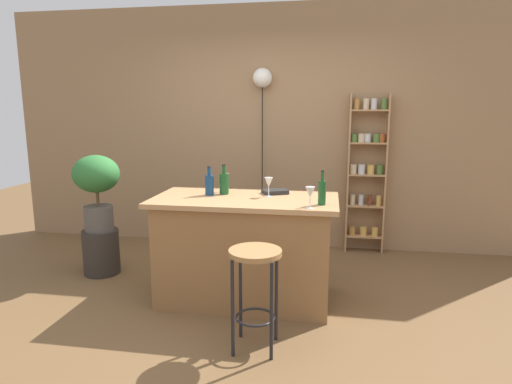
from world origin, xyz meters
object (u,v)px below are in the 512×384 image
(bottle_vinegar, at_px, (322,192))
(cookbook, at_px, (275,192))
(plant_stool, at_px, (101,252))
(wine_glass_left, at_px, (310,193))
(spice_shelf, at_px, (367,171))
(bottle_soda_blue, at_px, (209,184))
(bar_stool, at_px, (255,275))
(pendant_globe_light, at_px, (262,80))
(wine_glass_right, at_px, (269,183))
(bottle_olive_oil, at_px, (224,183))
(potted_plant, at_px, (97,184))
(wine_glass_center, at_px, (225,179))

(bottle_vinegar, relative_size, cookbook, 1.29)
(plant_stool, distance_m, wine_glass_left, 2.34)
(spice_shelf, relative_size, bottle_soda_blue, 7.15)
(bar_stool, xyz_separation_m, bottle_vinegar, (0.42, 0.60, 0.47))
(plant_stool, relative_size, bottle_vinegar, 1.66)
(spice_shelf, relative_size, plant_stool, 4.01)
(spice_shelf, height_order, pendant_globe_light, pendant_globe_light)
(bottle_vinegar, bearing_deg, spice_shelf, 74.55)
(pendant_globe_light, bearing_deg, plant_stool, -140.67)
(bottle_vinegar, relative_size, wine_glass_right, 1.65)
(bottle_olive_oil, height_order, wine_glass_right, bottle_olive_oil)
(bottle_olive_oil, bearing_deg, bar_stool, -64.51)
(bottle_olive_oil, distance_m, bottle_vinegar, 0.89)
(bar_stool, distance_m, potted_plant, 2.12)
(wine_glass_right, bearing_deg, plant_stool, 170.72)
(potted_plant, distance_m, pendant_globe_light, 2.14)
(spice_shelf, distance_m, plant_stool, 2.97)
(wine_glass_right, bearing_deg, potted_plant, 170.72)
(plant_stool, bearing_deg, cookbook, -4.60)
(spice_shelf, relative_size, bottle_vinegar, 6.65)
(spice_shelf, relative_size, wine_glass_left, 10.94)
(bottle_olive_oil, height_order, pendant_globe_light, pendant_globe_light)
(potted_plant, xyz_separation_m, bottle_olive_oil, (1.33, -0.24, 0.08))
(plant_stool, relative_size, wine_glass_right, 2.73)
(spice_shelf, distance_m, bottle_olive_oil, 1.91)
(potted_plant, height_order, wine_glass_center, potted_plant)
(potted_plant, distance_m, wine_glass_right, 1.75)
(spice_shelf, xyz_separation_m, wine_glass_center, (-1.33, -1.28, 0.07))
(plant_stool, distance_m, bottle_vinegar, 2.37)
(spice_shelf, bearing_deg, wine_glass_center, -136.18)
(plant_stool, xyz_separation_m, potted_plant, (0.00, 0.00, 0.69))
(wine_glass_center, bearing_deg, wine_glass_left, -35.54)
(bottle_olive_oil, bearing_deg, potted_plant, 169.90)
(plant_stool, height_order, bottle_vinegar, bottle_vinegar)
(potted_plant, distance_m, cookbook, 1.77)
(bar_stool, relative_size, potted_plant, 0.95)
(bottle_vinegar, height_order, cookbook, bottle_vinegar)
(wine_glass_right, distance_m, cookbook, 0.18)
(bottle_soda_blue, relative_size, wine_glass_left, 1.53)
(potted_plant, xyz_separation_m, wine_glass_right, (1.73, -0.28, 0.10))
(bar_stool, xyz_separation_m, spice_shelf, (0.89, 2.28, 0.42))
(plant_stool, bearing_deg, bottle_olive_oil, -10.10)
(plant_stool, height_order, wine_glass_center, wine_glass_center)
(wine_glass_center, bearing_deg, plant_stool, 174.73)
(bottle_olive_oil, distance_m, wine_glass_center, 0.12)
(bottle_vinegar, bearing_deg, wine_glass_right, 150.87)
(potted_plant, height_order, bottle_vinegar, potted_plant)
(bottle_olive_oil, xyz_separation_m, wine_glass_right, (0.40, -0.05, 0.02))
(spice_shelf, bearing_deg, potted_plant, -156.39)
(potted_plant, xyz_separation_m, cookbook, (1.76, -0.14, 0.00))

